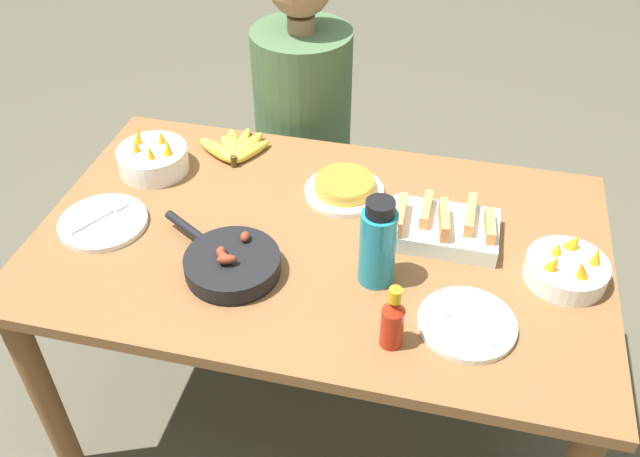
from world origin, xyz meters
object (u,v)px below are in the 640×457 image
object	(u,v)px
banana_bunch	(235,148)
person_figure	(304,158)
hot_sauce_bottle	(393,320)
frittata_plate_center	(344,188)
water_bottle	(378,244)
empty_plate_far_left	(467,324)
fruit_bowl_citrus	(153,159)
skillet	(231,263)
empty_plate_near_front	(103,222)
fruit_bowl_mango	(567,269)
melon_tray	(443,227)

from	to	relation	value
banana_bunch	person_figure	distance (m)	0.44
banana_bunch	hot_sauce_bottle	size ratio (longest dim) A/B	1.38
frittata_plate_center	water_bottle	size ratio (longest dim) A/B	0.95
empty_plate_far_left	fruit_bowl_citrus	size ratio (longest dim) A/B	1.10
skillet	fruit_bowl_citrus	xyz separation A→B (m)	(-0.37, 0.36, 0.01)
banana_bunch	skillet	bearing A→B (deg)	-72.23
empty_plate_near_front	water_bottle	distance (m)	0.76
fruit_bowl_mango	person_figure	size ratio (longest dim) A/B	0.16
skillet	empty_plate_near_front	xyz separation A→B (m)	(-0.40, 0.09, -0.02)
skillet	empty_plate_near_front	distance (m)	0.41
person_figure	banana_bunch	bearing A→B (deg)	-109.67
empty_plate_near_front	water_bottle	size ratio (longest dim) A/B	0.99
banana_bunch	empty_plate_near_front	distance (m)	0.47
empty_plate_near_front	person_figure	xyz separation A→B (m)	(0.36, 0.76, -0.24)
fruit_bowl_mango	melon_tray	bearing A→B (deg)	164.36
fruit_bowl_mango	fruit_bowl_citrus	size ratio (longest dim) A/B	0.97
water_bottle	hot_sauce_bottle	bearing A→B (deg)	-70.71
frittata_plate_center	person_figure	distance (m)	0.59
skillet	frittata_plate_center	world-z (taller)	skillet
empty_plate_far_left	banana_bunch	bearing A→B (deg)	143.57
melon_tray	fruit_bowl_mango	size ratio (longest dim) A/B	1.43
banana_bunch	melon_tray	xyz separation A→B (m)	(0.66, -0.25, 0.02)
skillet	fruit_bowl_mango	size ratio (longest dim) A/B	1.76
empty_plate_near_front	water_bottle	xyz separation A→B (m)	(0.75, -0.03, 0.11)
skillet	banana_bunch	bearing A→B (deg)	-41.09
empty_plate_far_left	fruit_bowl_citrus	world-z (taller)	fruit_bowl_citrus
frittata_plate_center	melon_tray	bearing A→B (deg)	-23.45
melon_tray	empty_plate_far_left	xyz separation A→B (m)	(0.09, -0.30, -0.03)
skillet	empty_plate_near_front	world-z (taller)	skillet
banana_bunch	frittata_plate_center	bearing A→B (deg)	-18.55
water_bottle	fruit_bowl_citrus	bearing A→B (deg)	157.07
person_figure	melon_tray	bearing A→B (deg)	-48.14
frittata_plate_center	fruit_bowl_mango	xyz separation A→B (m)	(0.60, -0.21, 0.01)
skillet	fruit_bowl_citrus	bearing A→B (deg)	-13.56
frittata_plate_center	empty_plate_near_front	bearing A→B (deg)	-154.78
empty_plate_near_front	frittata_plate_center	bearing A→B (deg)	25.22
fruit_bowl_mango	fruit_bowl_citrus	distance (m)	1.19
hot_sauce_bottle	banana_bunch	bearing A→B (deg)	132.38
melon_tray	hot_sauce_bottle	size ratio (longest dim) A/B	1.69
melon_tray	fruit_bowl_mango	bearing A→B (deg)	-15.64
banana_bunch	water_bottle	bearing A→B (deg)	-40.73
banana_bunch	frittata_plate_center	distance (m)	0.39
banana_bunch	hot_sauce_bottle	xyz separation A→B (m)	(0.58, -0.64, 0.05)
empty_plate_far_left	melon_tray	bearing A→B (deg)	106.09
banana_bunch	fruit_bowl_citrus	bearing A→B (deg)	-146.60
skillet	person_figure	size ratio (longest dim) A/B	0.28
skillet	water_bottle	distance (m)	0.37
skillet	fruit_bowl_citrus	size ratio (longest dim) A/B	1.71
skillet	person_figure	xyz separation A→B (m)	(-0.04, 0.85, -0.26)
melon_tray	hot_sauce_bottle	xyz separation A→B (m)	(-0.08, -0.39, 0.04)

